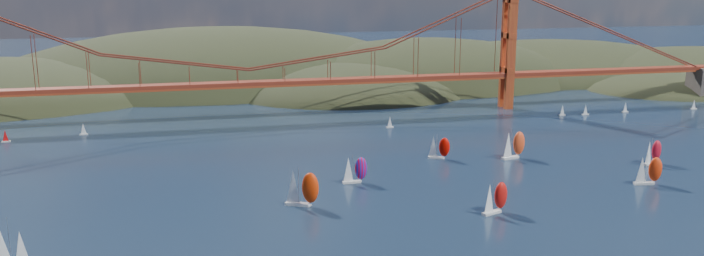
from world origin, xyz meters
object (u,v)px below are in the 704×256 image
racer_0 (301,188)px  racer_2 (648,170)px  racer_1 (495,197)px  sloop_navy (6,249)px  racer_5 (438,147)px  racer_4 (653,152)px  racer_rwb (354,169)px  racer_3 (513,144)px

racer_0 → racer_2: bearing=24.7°
racer_0 → racer_1: 52.26m
sloop_navy → racer_5: (121.11, 67.20, -1.62)m
racer_0 → racer_5: 65.61m
racer_0 → racer_2: racer_0 is taller
racer_1 → racer_4: bearing=3.4°
sloop_navy → racer_2: bearing=-3.0°
racer_1 → racer_rwb: racer_1 is taller
racer_2 → racer_rwb: size_ratio=1.07×
racer_2 → racer_5: racer_2 is taller
racer_4 → racer_5: racer_4 is taller
racer_3 → racer_5: racer_3 is taller
racer_0 → racer_4: bearing=34.1°
racer_3 → racer_4: bearing=-36.9°
racer_1 → racer_3: (29.45, 49.86, 0.50)m
sloop_navy → racer_0: (67.58, 29.27, -0.43)m
racer_1 → racer_5: racer_1 is taller
sloop_navy → racer_1: (116.84, 11.82, -1.17)m
racer_2 → racer_4: 24.76m
racer_2 → racer_rwb: bearing=173.6°
racer_0 → racer_1: bearing=7.4°
racer_0 → racer_3: 85.12m
racer_0 → racer_4: racer_0 is taller
sloop_navy → racer_rwb: sloop_navy is taller
racer_1 → racer_rwb: 46.07m
racer_1 → racer_3: racer_3 is taller
racer_5 → racer_3: bearing=10.8°
racer_3 → sloop_navy: bearing=-171.7°
racer_1 → racer_rwb: bearing=109.9°
sloop_navy → racer_3: (146.28, 61.68, -0.67)m
racer_3 → racer_4: (42.04, -17.25, -0.70)m
racer_4 → racer_2: bearing=-148.2°
sloop_navy → racer_4: 193.50m
racer_0 → racer_rwb: 25.70m
racer_rwb → racer_0: bearing=-140.8°
sloop_navy → racer_1: size_ratio=1.35×
sloop_navy → racer_0: size_ratio=1.16×
racer_5 → racer_0: bearing=-121.5°
racer_3 → racer_rwb: (-59.71, -15.13, -0.72)m
racer_3 → racer_5: (-25.18, 5.52, -0.95)m
racer_2 → racer_rwb: (-86.17, 21.37, -0.30)m
racer_1 → racer_2: bearing=-7.7°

